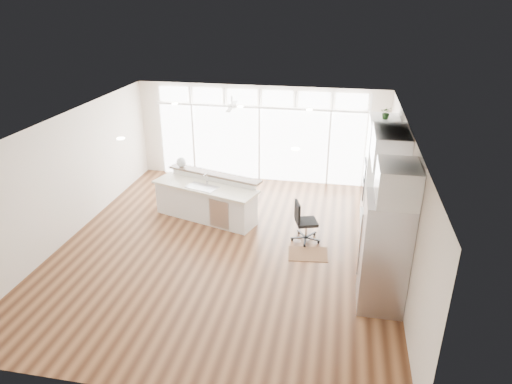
# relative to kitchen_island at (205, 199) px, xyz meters

# --- Properties ---
(floor) EXTENTS (7.00, 8.00, 0.02)m
(floor) POSITION_rel_kitchen_island_xyz_m (0.80, -1.21, -0.52)
(floor) COLOR #482816
(floor) RESTS_ON ground
(ceiling) EXTENTS (7.00, 8.00, 0.02)m
(ceiling) POSITION_rel_kitchen_island_xyz_m (0.80, -1.21, 2.19)
(ceiling) COLOR white
(ceiling) RESTS_ON wall_back
(wall_back) EXTENTS (7.00, 0.04, 2.70)m
(wall_back) POSITION_rel_kitchen_island_xyz_m (0.80, 2.79, 0.84)
(wall_back) COLOR beige
(wall_back) RESTS_ON floor
(wall_front) EXTENTS (7.00, 0.04, 2.70)m
(wall_front) POSITION_rel_kitchen_island_xyz_m (0.80, -5.21, 0.84)
(wall_front) COLOR beige
(wall_front) RESTS_ON floor
(wall_left) EXTENTS (0.04, 8.00, 2.70)m
(wall_left) POSITION_rel_kitchen_island_xyz_m (-2.70, -1.21, 0.84)
(wall_left) COLOR beige
(wall_left) RESTS_ON floor
(wall_right) EXTENTS (0.04, 8.00, 2.70)m
(wall_right) POSITION_rel_kitchen_island_xyz_m (4.30, -1.21, 0.84)
(wall_right) COLOR beige
(wall_right) RESTS_ON floor
(glass_wall) EXTENTS (5.80, 0.06, 2.08)m
(glass_wall) POSITION_rel_kitchen_island_xyz_m (0.80, 2.73, 0.54)
(glass_wall) COLOR white
(glass_wall) RESTS_ON wall_back
(transom_row) EXTENTS (5.90, 0.06, 0.40)m
(transom_row) POSITION_rel_kitchen_island_xyz_m (0.80, 2.73, 1.87)
(transom_row) COLOR white
(transom_row) RESTS_ON wall_back
(desk_window) EXTENTS (0.04, 0.85, 0.85)m
(desk_window) POSITION_rel_kitchen_island_xyz_m (4.26, -0.91, 1.04)
(desk_window) COLOR white
(desk_window) RESTS_ON wall_right
(ceiling_fan) EXTENTS (1.16, 1.16, 0.32)m
(ceiling_fan) POSITION_rel_kitchen_island_xyz_m (0.30, 1.59, 1.97)
(ceiling_fan) COLOR white
(ceiling_fan) RESTS_ON ceiling
(recessed_lights) EXTENTS (3.40, 3.00, 0.02)m
(recessed_lights) POSITION_rel_kitchen_island_xyz_m (0.80, -1.01, 2.17)
(recessed_lights) COLOR white
(recessed_lights) RESTS_ON ceiling
(oven_cabinet) EXTENTS (0.64, 1.20, 2.50)m
(oven_cabinet) POSITION_rel_kitchen_island_xyz_m (3.97, 0.59, 0.74)
(oven_cabinet) COLOR white
(oven_cabinet) RESTS_ON floor
(desk_nook) EXTENTS (0.72, 1.30, 0.76)m
(desk_nook) POSITION_rel_kitchen_island_xyz_m (3.93, -0.91, -0.13)
(desk_nook) COLOR white
(desk_nook) RESTS_ON floor
(upper_cabinets) EXTENTS (0.64, 1.30, 0.64)m
(upper_cabinets) POSITION_rel_kitchen_island_xyz_m (3.97, -0.91, 1.84)
(upper_cabinets) COLOR white
(upper_cabinets) RESTS_ON wall_right
(refrigerator) EXTENTS (0.76, 0.90, 2.00)m
(refrigerator) POSITION_rel_kitchen_island_xyz_m (3.91, -2.56, 0.49)
(refrigerator) COLOR #B2B2B7
(refrigerator) RESTS_ON floor
(fridge_cabinet) EXTENTS (0.64, 0.90, 0.60)m
(fridge_cabinet) POSITION_rel_kitchen_island_xyz_m (3.97, -2.56, 1.79)
(fridge_cabinet) COLOR white
(fridge_cabinet) RESTS_ON wall_right
(framed_photos) EXTENTS (0.06, 0.22, 0.80)m
(framed_photos) POSITION_rel_kitchen_island_xyz_m (4.26, -0.29, 0.89)
(framed_photos) COLOR black
(framed_photos) RESTS_ON wall_right
(kitchen_island) EXTENTS (2.76, 1.70, 1.03)m
(kitchen_island) POSITION_rel_kitchen_island_xyz_m (0.00, 0.00, 0.00)
(kitchen_island) COLOR white
(kitchen_island) RESTS_ON floor
(rug) EXTENTS (0.88, 0.68, 0.01)m
(rug) POSITION_rel_kitchen_island_xyz_m (2.56, -1.19, -0.51)
(rug) COLOR #3D2213
(rug) RESTS_ON floor
(office_chair) EXTENTS (0.59, 0.57, 0.92)m
(office_chair) POSITION_rel_kitchen_island_xyz_m (2.46, -0.61, -0.05)
(office_chair) COLOR black
(office_chair) RESTS_ON floor
(fishbowl) EXTENTS (0.30, 0.30, 0.24)m
(fishbowl) POSITION_rel_kitchen_island_xyz_m (-0.79, 0.66, 0.64)
(fishbowl) COLOR silver
(fishbowl) RESTS_ON kitchen_island
(monitor) EXTENTS (0.09, 0.49, 0.41)m
(monitor) POSITION_rel_kitchen_island_xyz_m (3.85, -0.91, 0.45)
(monitor) COLOR black
(monitor) RESTS_ON desk_nook
(keyboard) EXTENTS (0.14, 0.34, 0.02)m
(keyboard) POSITION_rel_kitchen_island_xyz_m (3.68, -0.91, 0.25)
(keyboard) COLOR silver
(keyboard) RESTS_ON desk_nook
(potted_plant) EXTENTS (0.27, 0.29, 0.21)m
(potted_plant) POSITION_rel_kitchen_island_xyz_m (3.97, 0.59, 2.09)
(potted_plant) COLOR #275022
(potted_plant) RESTS_ON oven_cabinet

